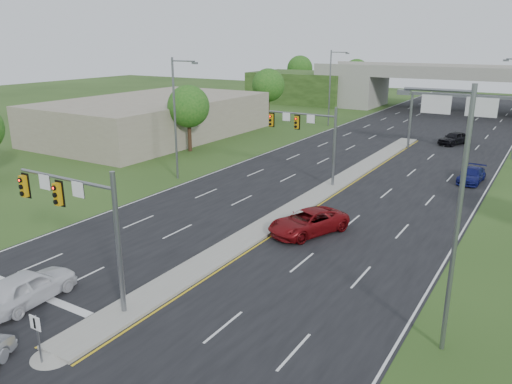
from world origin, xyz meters
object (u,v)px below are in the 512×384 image
object	(u,v)px
sign_gantry	(461,107)
car_white	(28,287)
overpass	(457,92)
signal_mast_near	(81,212)
car_far_a	(308,222)
car_far_b	(472,175)
car_far_c	(454,138)
keep_right_sign	(37,331)
signal_mast_far	(311,132)

from	to	relation	value
sign_gantry	car_white	bearing A→B (deg)	-103.81
overpass	car_white	distance (m)	81.87
signal_mast_near	sign_gantry	distance (m)	45.88
sign_gantry	car_far_a	world-z (taller)	sign_gantry
signal_mast_near	overpass	size ratio (longest dim) A/B	0.09
overpass	car_white	bearing A→B (deg)	-93.34
car_far_b	car_far_c	size ratio (longest dim) A/B	0.98
signal_mast_near	keep_right_sign	xyz separation A→B (m)	(2.26, -4.45, -3.21)
sign_gantry	car_far_b	bearing A→B (deg)	-73.62
car_far_c	sign_gantry	bearing A→B (deg)	-52.75
car_far_b	car_white	bearing A→B (deg)	-110.13
signal_mast_far	sign_gantry	xyz separation A→B (m)	(8.95, 19.99, 0.51)
car_far_b	car_far_c	world-z (taller)	car_far_c
signal_mast_near	car_white	distance (m)	4.87
car_white	car_far_c	distance (m)	52.63
overpass	car_far_c	distance (m)	30.68
sign_gantry	car_far_b	world-z (taller)	sign_gantry
overpass	keep_right_sign	bearing A→B (deg)	-90.00
overpass	signal_mast_near	bearing A→B (deg)	-91.62
signal_mast_near	keep_right_sign	size ratio (longest dim) A/B	3.18
sign_gantry	car_white	xyz separation A→B (m)	(-11.45, -46.60, -4.37)
car_far_a	keep_right_sign	bearing A→B (deg)	-76.76
signal_mast_far	keep_right_sign	world-z (taller)	signal_mast_far
signal_mast_far	sign_gantry	distance (m)	21.91
car_white	car_far_b	distance (m)	37.69
keep_right_sign	signal_mast_near	bearing A→B (deg)	116.94
signal_mast_near	car_white	bearing A→B (deg)	-147.29
signal_mast_near	car_far_c	world-z (taller)	signal_mast_near
car_far_a	car_far_b	world-z (taller)	car_far_a
car_white	signal_mast_near	bearing A→B (deg)	-151.60
car_white	car_far_b	world-z (taller)	car_white
car_far_a	car_far_c	distance (m)	36.19
signal_mast_far	overpass	distance (m)	55.13
signal_mast_far	car_white	size ratio (longest dim) A/B	1.41
keep_right_sign	sign_gantry	bearing A→B (deg)	82.30
signal_mast_near	sign_gantry	xyz separation A→B (m)	(8.95, 44.99, 0.51)
signal_mast_near	car_far_b	bearing A→B (deg)	69.27
sign_gantry	overpass	size ratio (longest dim) A/B	0.14
signal_mast_far	keep_right_sign	xyz separation A→B (m)	(2.26, -29.45, -3.21)
signal_mast_near	overpass	bearing A→B (deg)	88.38
sign_gantry	keep_right_sign	bearing A→B (deg)	-97.70
signal_mast_far	car_white	bearing A→B (deg)	-95.38
signal_mast_near	signal_mast_far	xyz separation A→B (m)	(0.00, 25.00, 0.00)
keep_right_sign	car_far_c	distance (m)	54.75
overpass	car_far_c	size ratio (longest dim) A/B	17.24
car_far_b	car_far_c	distance (m)	17.69
signal_mast_near	car_far_a	world-z (taller)	signal_mast_near
sign_gantry	car_far_c	bearing A→B (deg)	103.28
car_far_c	car_far_a	bearing A→B (deg)	-70.05
car_far_c	signal_mast_far	bearing A→B (deg)	-83.28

